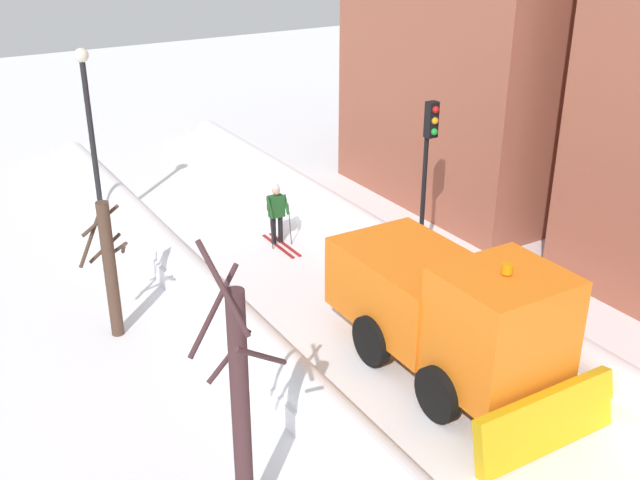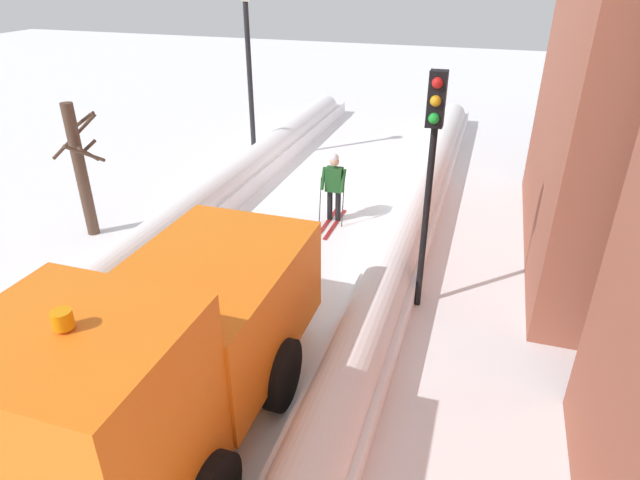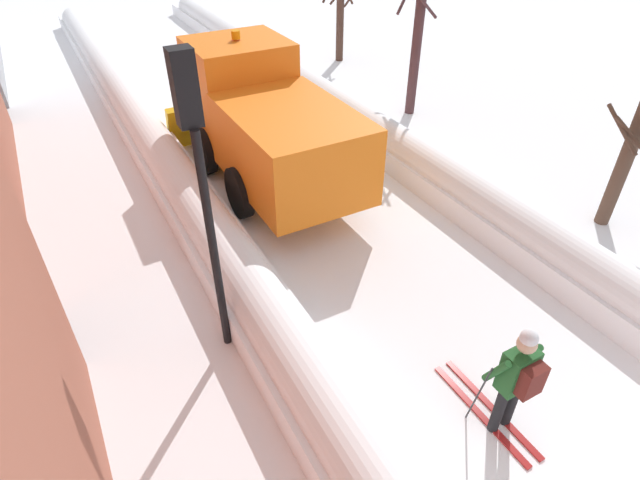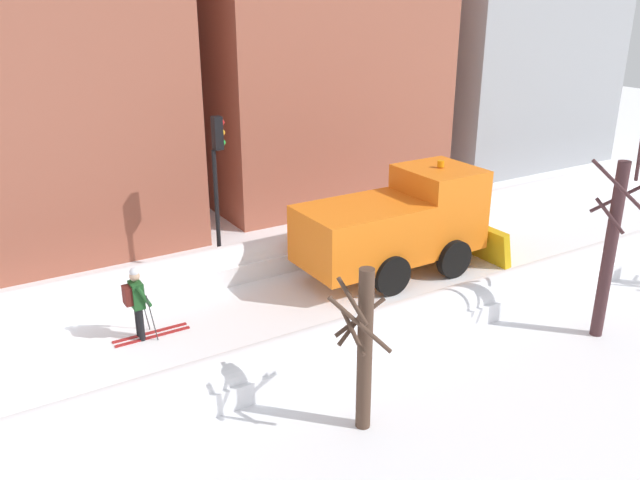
{
  "view_description": "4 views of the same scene",
  "coord_description": "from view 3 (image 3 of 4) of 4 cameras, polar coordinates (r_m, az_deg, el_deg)",
  "views": [
    {
      "loc": [
        8.6,
        20.44,
        9.13
      ],
      "look_at": [
        0.26,
        6.49,
        1.76
      ],
      "focal_mm": 42.94,
      "sensor_mm": 36.0,
      "label": 1
    },
    {
      "loc": [
        -4.14,
        14.86,
        6.03
      ],
      "look_at": [
        -1.5,
        6.67,
        1.54
      ],
      "focal_mm": 30.24,
      "sensor_mm": 36.0,
      "label": 2
    },
    {
      "loc": [
        -4.63,
        0.33,
        6.06
      ],
      "look_at": [
        -1.31,
        6.35,
        0.99
      ],
      "focal_mm": 28.49,
      "sensor_mm": 36.0,
      "label": 3
    },
    {
      "loc": [
        13.26,
        -0.86,
        7.72
      ],
      "look_at": [
        -0.37,
        7.5,
        1.58
      ],
      "focal_mm": 37.0,
      "sensor_mm": 36.0,
      "label": 4
    }
  ],
  "objects": [
    {
      "name": "traffic_light_pole",
      "position": [
        6.5,
        -13.61,
        8.67
      ],
      "size": [
        0.28,
        0.42,
        4.49
      ],
      "color": "black",
      "rests_on": "ground"
    },
    {
      "name": "bare_tree_far",
      "position": [
        20.46,
        2.31,
        24.21
      ],
      "size": [
        1.2,
        1.21,
        3.25
      ],
      "color": "#452E25",
      "rests_on": "ground"
    },
    {
      "name": "bare_tree_mid",
      "position": [
        15.52,
        10.92,
        21.66
      ],
      "size": [
        1.45,
        1.4,
        5.03
      ],
      "color": "#452A2C",
      "rests_on": "ground"
    },
    {
      "name": "plow_truck",
      "position": [
        11.69,
        -6.19,
        13.11
      ],
      "size": [
        3.2,
        5.98,
        3.12
      ],
      "color": "orange",
      "rests_on": "ground"
    },
    {
      "name": "skier",
      "position": [
        6.89,
        21.12,
        -14.21
      ],
      "size": [
        0.62,
        1.8,
        1.81
      ],
      "color": "black",
      "rests_on": "ground"
    },
    {
      "name": "snowbank_right",
      "position": [
        13.37,
        7.49,
        10.99
      ],
      "size": [
        1.1,
        36.0,
        0.94
      ],
      "color": "white",
      "rests_on": "ground"
    },
    {
      "name": "ground_plane",
      "position": [
        12.32,
        -2.85,
        6.9
      ],
      "size": [
        80.0,
        80.0,
        0.0
      ],
      "primitive_type": "plane",
      "color": "white"
    },
    {
      "name": "snowbank_left",
      "position": [
        11.38,
        -14.97,
        5.34
      ],
      "size": [
        1.1,
        36.0,
        0.98
      ],
      "color": "white",
      "rests_on": "ground"
    },
    {
      "name": "bare_tree_near",
      "position": [
        11.53,
        31.51,
        8.66
      ],
      "size": [
        1.15,
        1.32,
        3.22
      ],
      "color": "#4D372A",
      "rests_on": "ground"
    }
  ]
}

